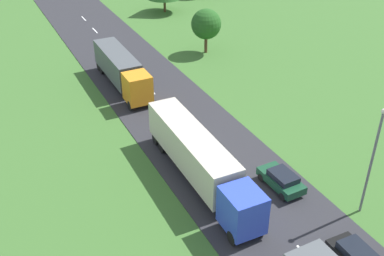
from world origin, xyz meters
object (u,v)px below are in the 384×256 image
(truck_second, at_px, (199,158))
(car_fourth, at_px, (281,179))
(truck_third, at_px, (121,69))
(tree_maple, at_px, (206,24))
(lamppost_second, at_px, (373,157))

(truck_second, xyz_separation_m, car_fourth, (5.23, -3.55, -1.37))
(truck_third, bearing_deg, car_fourth, -77.29)
(car_fourth, bearing_deg, tree_maple, 73.98)
(lamppost_second, bearing_deg, car_fourth, 127.49)
(tree_maple, bearing_deg, truck_second, -118.97)
(car_fourth, distance_m, lamppost_second, 7.08)
(truck_second, distance_m, car_fourth, 6.46)
(car_fourth, xyz_separation_m, lamppost_second, (3.61, -4.70, 3.87))
(car_fourth, bearing_deg, lamppost_second, -52.51)
(truck_third, bearing_deg, tree_maple, 20.23)
(truck_second, bearing_deg, truck_third, 89.39)
(tree_maple, bearing_deg, lamppost_second, -97.45)
(lamppost_second, height_order, tree_maple, lamppost_second)
(tree_maple, bearing_deg, car_fourth, -106.02)
(truck_third, relative_size, car_fourth, 3.06)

